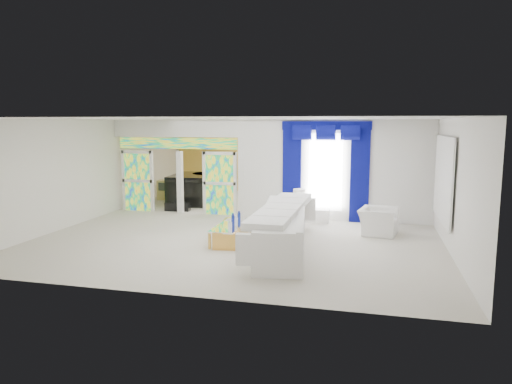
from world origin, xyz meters
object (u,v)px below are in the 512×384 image
(coffee_table, at_px, (232,233))
(console_table, at_px, (309,215))
(grand_piano, at_px, (195,189))
(white_sofa, at_px, (283,229))
(armchair, at_px, (378,221))

(coffee_table, height_order, console_table, coffee_table)
(coffee_table, xyz_separation_m, grand_piano, (-2.92, 5.06, 0.32))
(white_sofa, relative_size, armchair, 4.34)
(coffee_table, relative_size, grand_piano, 0.89)
(armchair, xyz_separation_m, grand_piano, (-6.45, 3.43, 0.18))
(coffee_table, bearing_deg, white_sofa, -12.53)
(console_table, distance_m, grand_piano, 5.07)
(white_sofa, xyz_separation_m, grand_piano, (-4.27, 5.36, 0.08))
(white_sofa, xyz_separation_m, coffee_table, (-1.35, 0.30, -0.23))
(white_sofa, bearing_deg, coffee_table, 159.73)
(grand_piano, bearing_deg, white_sofa, -56.62)
(white_sofa, bearing_deg, console_table, 78.20)
(armchair, bearing_deg, console_table, 71.49)
(white_sofa, height_order, console_table, white_sofa)
(armchair, bearing_deg, grand_piano, 72.28)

